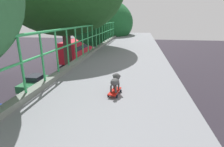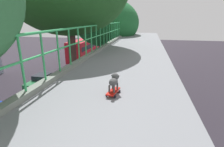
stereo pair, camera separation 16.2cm
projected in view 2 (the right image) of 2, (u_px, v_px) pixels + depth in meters
name	position (u px, v px, depth m)	size (l,w,h in m)	color
overpass_deck	(91.00, 137.00, 2.47)	(3.08, 33.68, 0.36)	gray
car_grey_fifth	(59.00, 100.00, 13.98)	(1.71, 4.27, 1.35)	slate
car_green_sixth	(42.00, 81.00, 18.13)	(1.76, 3.81, 1.36)	#226739
car_black_seventh	(84.00, 76.00, 19.58)	(1.89, 4.08, 1.39)	black
city_bus	(85.00, 48.00, 30.64)	(2.69, 10.66, 3.45)	red
roadside_tree_far	(107.00, 23.00, 15.97)	(5.86, 5.86, 8.67)	#47322D
roadside_tree_farthest	(116.00, 24.00, 21.41)	(5.15, 5.15, 8.31)	brown
toy_skateboard	(113.00, 92.00, 3.40)	(0.24, 0.44, 0.08)	red
small_dog	(114.00, 81.00, 3.38)	(0.20, 0.37, 0.32)	#464747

